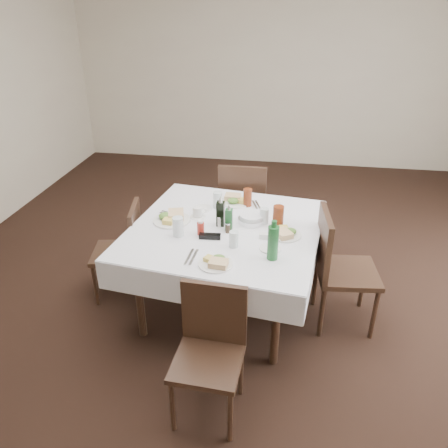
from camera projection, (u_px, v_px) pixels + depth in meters
name	position (u px, v px, depth m)	size (l,w,h in m)	color
ground_plane	(250.00, 294.00, 3.86)	(7.00, 7.00, 0.00)	black
room_shell	(257.00, 96.00, 3.06)	(6.04, 7.04, 2.80)	beige
dining_table	(225.00, 236.00, 3.38)	(1.58, 1.58, 0.76)	black
chair_north	(243.00, 202.00, 4.27)	(0.45, 0.45, 0.95)	black
chair_south	(211.00, 343.00, 2.62)	(0.42, 0.42, 0.85)	black
chair_east	(336.00, 263.00, 3.30)	(0.49, 0.49, 0.95)	black
chair_west	(126.00, 245.00, 3.67)	(0.46, 0.46, 0.84)	black
meal_north	(235.00, 200.00, 3.74)	(0.26, 0.26, 0.06)	white
meal_south	(216.00, 262.00, 2.87)	(0.23, 0.23, 0.05)	white
meal_east	(285.00, 233.00, 3.22)	(0.24, 0.24, 0.05)	white
meal_west	(172.00, 218.00, 3.43)	(0.29, 0.29, 0.06)	white
side_plate_a	(202.00, 209.00, 3.63)	(0.16, 0.16, 0.01)	white
side_plate_b	(270.00, 248.00, 3.06)	(0.15, 0.15, 0.01)	white
water_n	(218.00, 200.00, 3.63)	(0.08, 0.08, 0.14)	silver
water_s	(234.00, 239.00, 3.06)	(0.06, 0.06, 0.12)	silver
water_e	(264.00, 216.00, 3.38)	(0.07, 0.07, 0.13)	silver
water_w	(178.00, 227.00, 3.20)	(0.08, 0.08, 0.15)	silver
iced_tea_a	(248.00, 197.00, 3.66)	(0.07, 0.07, 0.15)	maroon
iced_tea_b	(278.00, 217.00, 3.32)	(0.08, 0.08, 0.17)	maroon
bread_basket	(251.00, 219.00, 3.41)	(0.21, 0.21, 0.07)	silver
oil_cruet_dark	(221.00, 213.00, 3.33)	(0.06, 0.06, 0.25)	black
oil_cruet_green	(229.00, 219.00, 3.27)	(0.05, 0.05, 0.22)	#1F5E2B
ketchup_bottle	(201.00, 228.00, 3.22)	(0.05, 0.05, 0.11)	#A8271B
salt_shaker	(219.00, 221.00, 3.35)	(0.04, 0.04, 0.08)	white
pepper_shaker	(228.00, 228.00, 3.25)	(0.04, 0.04, 0.08)	#3F3123
coffee_mug	(198.00, 213.00, 3.48)	(0.13, 0.12, 0.09)	white
sunglasses	(210.00, 236.00, 3.19)	(0.16, 0.06, 0.03)	black
green_bottle	(273.00, 242.00, 2.89)	(0.07, 0.07, 0.29)	#1F5E2B
sugar_caddy	(265.00, 236.00, 3.18)	(0.08, 0.05, 0.04)	white
cutlery_n	(256.00, 205.00, 3.69)	(0.09, 0.17, 0.01)	silver
cutlery_s	(191.00, 257.00, 2.96)	(0.06, 0.21, 0.01)	silver
cutlery_e	(279.00, 239.00, 3.17)	(0.19, 0.07, 0.01)	silver
cutlery_w	(171.00, 214.00, 3.54)	(0.21, 0.10, 0.01)	silver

